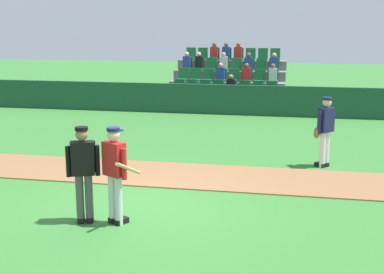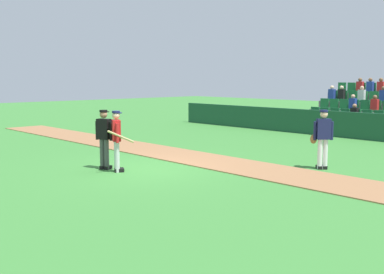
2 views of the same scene
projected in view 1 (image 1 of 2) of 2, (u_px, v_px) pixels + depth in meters
ground_plane at (140, 208)px, 10.18m from camera, size 80.00×80.00×0.00m
infield_dirt_path at (168, 174)px, 12.38m from camera, size 28.00×2.07×0.03m
dugout_fence at (221, 100)px, 20.60m from camera, size 20.00×0.16×1.18m
stadium_bleachers at (228, 88)px, 22.78m from camera, size 5.00×3.80×2.70m
batter_red_jersey at (115, 172)px, 9.16m from camera, size 0.64×0.79×1.76m
umpire_home_plate at (83, 169)px, 9.22m from camera, size 0.56×0.41×1.76m
runner_navy_jersey at (325, 129)px, 12.88m from camera, size 0.54×0.52×1.76m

